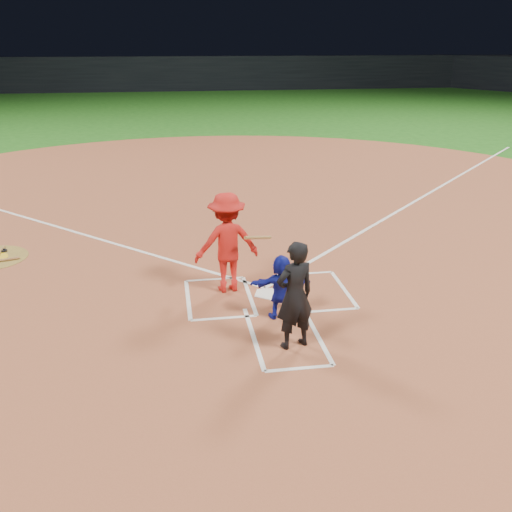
{
  "coord_description": "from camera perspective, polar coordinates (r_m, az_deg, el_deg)",
  "views": [
    {
      "loc": [
        -1.87,
        -10.25,
        4.82
      ],
      "look_at": [
        -0.3,
        -0.4,
        1.0
      ],
      "focal_mm": 40.0,
      "sensor_mm": 36.0,
      "label": 1
    }
  ],
  "objects": [
    {
      "name": "ground",
      "position": [
        11.48,
        1.17,
        -3.88
      ],
      "size": [
        120.0,
        120.0,
        0.0
      ],
      "primitive_type": "plane",
      "color": "#1A5615",
      "rests_on": "ground"
    },
    {
      "name": "home_plate_dirt",
      "position": [
        17.05,
        -2.4,
        4.54
      ],
      "size": [
        28.0,
        28.0,
        0.01
      ],
      "primitive_type": "cylinder",
      "color": "brown",
      "rests_on": "ground"
    },
    {
      "name": "stadium_wall_far",
      "position": [
        58.36,
        -7.56,
        17.63
      ],
      "size": [
        80.0,
        1.2,
        3.2
      ],
      "primitive_type": "cube",
      "color": "black",
      "rests_on": "ground"
    },
    {
      "name": "home_plate",
      "position": [
        11.47,
        1.17,
        -3.79
      ],
      "size": [
        0.6,
        0.6,
        0.02
      ],
      "primitive_type": "cylinder",
      "rotation": [
        0.0,
        0.0,
        3.14
      ],
      "color": "white",
      "rests_on": "home_plate_dirt"
    },
    {
      "name": "on_deck_bat_c",
      "position": [
        14.32,
        -24.24,
        -0.41
      ],
      "size": [
        0.82,
        0.3,
        0.06
      ],
      "primitive_type": "cylinder",
      "rotation": [
        1.57,
        0.0,
        1.86
      ],
      "color": "brown",
      "rests_on": "on_deck_circle"
    },
    {
      "name": "bat_weight_donut",
      "position": [
        14.98,
        -23.97,
        0.51
      ],
      "size": [
        0.19,
        0.19,
        0.05
      ],
      "primitive_type": "torus",
      "color": "black",
      "rests_on": "on_deck_circle"
    },
    {
      "name": "catcher",
      "position": [
        10.32,
        2.56,
        -3.1
      ],
      "size": [
        1.13,
        0.4,
        1.2
      ],
      "primitive_type": "imported",
      "rotation": [
        0.0,
        0.0,
        3.11
      ],
      "color": "#121A98",
      "rests_on": "home_plate_dirt"
    },
    {
      "name": "umpire",
      "position": [
        9.24,
        3.9,
        -3.96
      ],
      "size": [
        0.78,
        0.63,
        1.85
      ],
      "primitive_type": "imported",
      "rotation": [
        0.0,
        0.0,
        3.45
      ],
      "color": "black",
      "rests_on": "home_plate_dirt"
    },
    {
      "name": "chalk_markings",
      "position": [
        16.37,
        -2.1,
        3.87
      ],
      "size": [
        28.35,
        17.32,
        0.01
      ],
      "color": "white",
      "rests_on": "home_plate_dirt"
    },
    {
      "name": "batter_at_plate",
      "position": [
        11.32,
        -2.92,
        1.34
      ],
      "size": [
        1.63,
        0.94,
        2.02
      ],
      "color": "red",
      "rests_on": "home_plate_dirt"
    }
  ]
}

